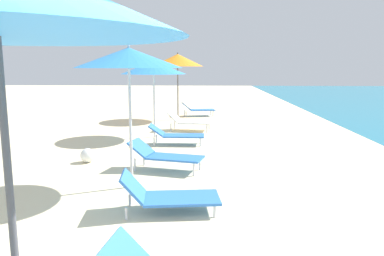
% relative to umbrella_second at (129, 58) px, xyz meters
% --- Properties ---
extents(umbrella_second, '(1.88, 1.88, 2.56)m').
position_rel_umbrella_second_xyz_m(umbrella_second, '(0.00, 0.00, 0.00)').
color(umbrella_second, silver).
rests_on(umbrella_second, ground).
extents(lounger_second_shoreside, '(1.64, 0.93, 0.62)m').
position_rel_umbrella_second_xyz_m(lounger_second_shoreside, '(0.47, 1.13, -1.99)').
color(lounger_second_shoreside, blue).
rests_on(lounger_second_shoreside, ground).
extents(lounger_second_inland, '(1.53, 0.81, 0.61)m').
position_rel_umbrella_second_xyz_m(lounger_second_inland, '(0.77, -1.13, -2.06)').
color(lounger_second_inland, blue).
rests_on(lounger_second_inland, ground).
extents(umbrella_third, '(1.98, 1.98, 2.39)m').
position_rel_umbrella_second_xyz_m(umbrella_third, '(-0.28, 4.86, -0.18)').
color(umbrella_third, silver).
rests_on(umbrella_third, ground).
extents(lounger_third_shoreside, '(1.53, 0.88, 0.66)m').
position_rel_umbrella_second_xyz_m(lounger_third_shoreside, '(0.72, 6.10, -1.98)').
color(lounger_third_shoreside, white).
rests_on(lounger_third_shoreside, ground).
extents(lounger_third_inland, '(1.55, 0.57, 0.57)m').
position_rel_umbrella_second_xyz_m(lounger_third_inland, '(0.48, 3.77, -2.02)').
color(lounger_third_inland, blue).
rests_on(lounger_third_inland, ground).
extents(umbrella_farthest, '(2.07, 2.07, 2.73)m').
position_rel_umbrella_second_xyz_m(umbrella_farthest, '(0.13, 8.76, 0.10)').
color(umbrella_farthest, '#4C4C51').
rests_on(umbrella_farthest, ground).
extents(lounger_farthest_shoreside, '(1.52, 0.88, 0.60)m').
position_rel_umbrella_second_xyz_m(lounger_farthest_shoreside, '(0.91, 9.87, -2.01)').
color(lounger_farthest_shoreside, blue).
rests_on(lounger_farthest_shoreside, ground).
extents(beach_ball, '(0.33, 0.33, 0.33)m').
position_rel_umbrella_second_xyz_m(beach_ball, '(-1.37, 1.70, -2.15)').
color(beach_ball, white).
rests_on(beach_ball, ground).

